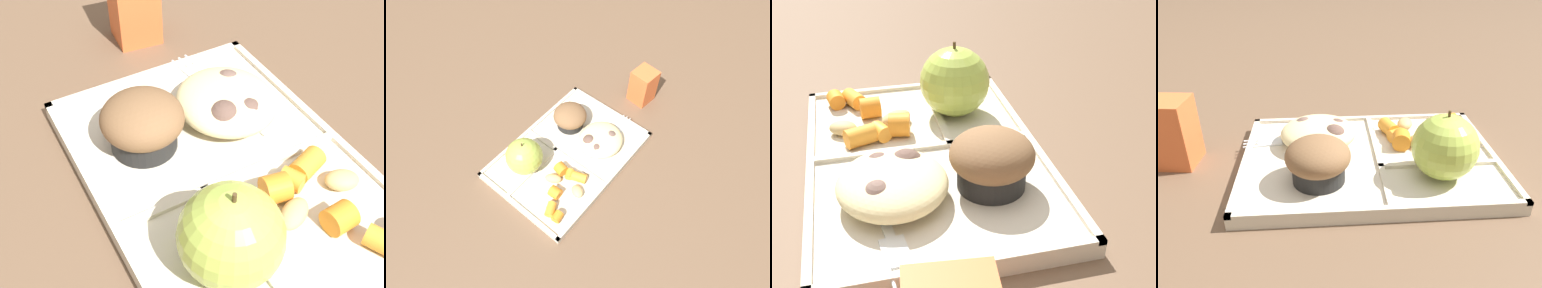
# 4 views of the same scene
# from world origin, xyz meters

# --- Properties ---
(ground) EXTENTS (6.00, 6.00, 0.00)m
(ground) POSITION_xyz_m (0.00, 0.00, 0.00)
(ground) COLOR brown
(lunch_tray) EXTENTS (0.36, 0.25, 0.02)m
(lunch_tray) POSITION_xyz_m (-0.00, 0.00, 0.01)
(lunch_tray) COLOR beige
(lunch_tray) RESTS_ON ground
(green_apple) EXTENTS (0.09, 0.09, 0.09)m
(green_apple) POSITION_xyz_m (-0.09, 0.05, 0.06)
(green_apple) COLOR #A8C14C
(green_apple) RESTS_ON lunch_tray
(bran_muffin) EXTENTS (0.08, 0.08, 0.06)m
(bran_muffin) POSITION_xyz_m (0.07, 0.05, 0.05)
(bran_muffin) COLOR black
(bran_muffin) RESTS_ON lunch_tray
(carrot_slice_near_corner) EXTENTS (0.03, 0.02, 0.02)m
(carrot_slice_near_corner) POSITION_xyz_m (-0.14, -0.09, 0.03)
(carrot_slice_near_corner) COLOR orange
(carrot_slice_near_corner) RESTS_ON lunch_tray
(carrot_slice_back) EXTENTS (0.03, 0.03, 0.03)m
(carrot_slice_back) POSITION_xyz_m (-0.05, -0.02, 0.03)
(carrot_slice_back) COLOR orange
(carrot_slice_back) RESTS_ON lunch_tray
(carrot_slice_edge) EXTENTS (0.03, 0.04, 0.02)m
(carrot_slice_edge) POSITION_xyz_m (-0.04, -0.07, 0.03)
(carrot_slice_edge) COLOR orange
(carrot_slice_edge) RESTS_ON lunch_tray
(carrot_slice_diagonal) EXTENTS (0.03, 0.03, 0.02)m
(carrot_slice_diagonal) POSITION_xyz_m (-0.05, -0.04, 0.03)
(carrot_slice_diagonal) COLOR orange
(carrot_slice_diagonal) RESTS_ON lunch_tray
(carrot_slice_tilted) EXTENTS (0.04, 0.03, 0.02)m
(carrot_slice_tilted) POSITION_xyz_m (-0.14, -0.07, 0.03)
(carrot_slice_tilted) COLOR orange
(carrot_slice_tilted) RESTS_ON lunch_tray
(carrot_slice_small) EXTENTS (0.03, 0.03, 0.03)m
(carrot_slice_small) POSITION_xyz_m (-0.10, -0.05, 0.03)
(carrot_slice_small) COLOR orange
(carrot_slice_small) RESTS_ON lunch_tray
(potato_chunk_golden) EXTENTS (0.04, 0.04, 0.02)m
(potato_chunk_golden) POSITION_xyz_m (-0.08, -0.02, 0.02)
(potato_chunk_golden) COLOR tan
(potato_chunk_golden) RESTS_ON lunch_tray
(potato_chunk_large) EXTENTS (0.03, 0.04, 0.02)m
(potato_chunk_large) POSITION_xyz_m (-0.07, -0.09, 0.02)
(potato_chunk_large) COLOR tan
(potato_chunk_large) RESTS_ON lunch_tray
(egg_noodle_pile) EXTENTS (0.11, 0.11, 0.04)m
(egg_noodle_pile) POSITION_xyz_m (0.07, -0.04, 0.03)
(egg_noodle_pile) COLOR beige
(egg_noodle_pile) RESTS_ON lunch_tray
(meatball_back) EXTENTS (0.04, 0.04, 0.04)m
(meatball_back) POSITION_xyz_m (0.05, -0.05, 0.03)
(meatball_back) COLOR brown
(meatball_back) RESTS_ON lunch_tray
(meatball_side) EXTENTS (0.03, 0.03, 0.03)m
(meatball_side) POSITION_xyz_m (0.04, -0.05, 0.03)
(meatball_side) COLOR brown
(meatball_side) RESTS_ON lunch_tray
(meatball_front) EXTENTS (0.04, 0.04, 0.04)m
(meatball_front) POSITION_xyz_m (0.10, -0.06, 0.03)
(meatball_front) COLOR brown
(meatball_front) RESTS_ON lunch_tray
(meatball_center) EXTENTS (0.04, 0.04, 0.04)m
(meatball_center) POSITION_xyz_m (0.05, -0.03, 0.04)
(meatball_center) COLOR brown
(meatball_center) RESTS_ON lunch_tray
(plastic_fork) EXTENTS (0.17, 0.03, 0.00)m
(plastic_fork) POSITION_xyz_m (0.12, -0.05, 0.02)
(plastic_fork) COLOR silver
(plastic_fork) RESTS_ON lunch_tray
(milk_carton) EXTENTS (0.06, 0.06, 0.10)m
(milk_carton) POSITION_xyz_m (0.28, -0.03, 0.05)
(milk_carton) COLOR orange
(milk_carton) RESTS_ON ground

